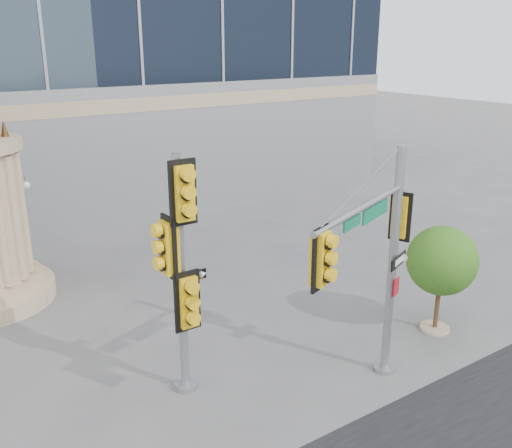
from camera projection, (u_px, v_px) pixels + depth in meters
ground at (311, 372)px, 14.19m from camera, size 120.00×120.00×0.00m
main_signal_pole at (377, 251)px, 12.38m from camera, size 4.19×1.96×5.68m
secondary_signal_pole at (180, 260)px, 12.40m from camera, size 0.96×0.72×5.65m
street_tree at (442, 263)px, 15.68m from camera, size 1.98×1.93×3.08m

